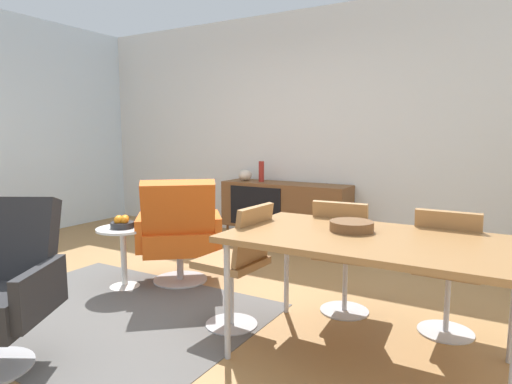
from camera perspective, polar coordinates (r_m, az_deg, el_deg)
ground_plane at (r=3.58m, az=-11.86°, el=-14.15°), size 8.32×8.32×0.00m
wall_back at (r=5.53m, az=6.24°, el=8.42°), size 6.80×0.12×2.80m
sideboard at (r=5.37m, az=3.80°, el=-1.81°), size 1.60×0.45×0.72m
vase_cobalt at (r=5.48m, az=0.70°, el=2.70°), size 0.07×0.07×0.26m
vase_sculptural_dark at (r=5.60m, az=-1.43°, el=2.21°), size 0.17×0.17×0.14m
dining_table at (r=2.56m, az=14.81°, el=-6.61°), size 1.60×0.90×0.74m
wooden_bowl_on_table at (r=2.67m, az=12.37°, el=-4.37°), size 0.26×0.26×0.06m
dining_chair_back_right at (r=3.10m, az=23.79°, el=-8.94°), size 0.41×0.43×0.86m
dining_chair_near_window at (r=2.97m, az=-2.32°, el=-8.95°), size 0.44×0.42×0.86m
dining_chair_back_left at (r=3.24m, az=11.39°, el=-7.72°), size 0.43×0.45×0.86m
lounge_chair_red at (r=3.89m, az=-9.99°, el=-5.11°), size 0.91×0.90×0.95m
side_table_round at (r=3.95m, az=-16.92°, el=-7.30°), size 0.44×0.44×0.52m
fruit_bowl at (r=3.90m, az=-17.09°, el=-3.86°), size 0.20×0.20×0.11m
area_rug at (r=3.50m, az=-18.91°, el=-14.84°), size 2.20×1.70×0.01m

